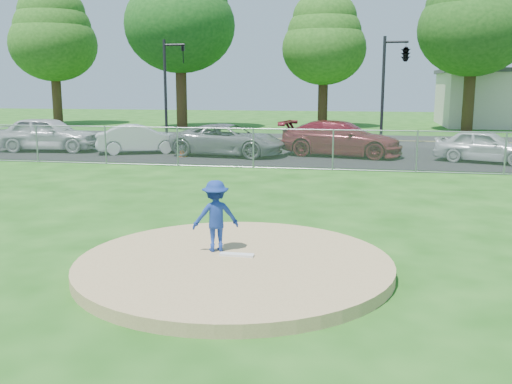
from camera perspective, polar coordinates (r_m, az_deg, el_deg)
ground at (r=19.50m, az=4.39°, el=1.41°), size 120.00×120.00×0.00m
pitchers_mound at (r=9.85m, az=-2.19°, el=-7.29°), size 5.40×5.40×0.20m
pitching_rubber at (r=10.00m, az=-1.93°, el=-6.29°), size 0.60×0.15×0.04m
chain_link_fence at (r=21.36m, az=5.02°, el=4.24°), size 40.00×0.06×1.50m
parking_lot at (r=25.90m, az=6.00°, el=3.70°), size 50.00×8.00×0.01m
street at (r=33.34m, az=7.09°, el=5.23°), size 60.00×7.00×0.01m
tree_far_left at (r=48.69m, az=-19.65°, el=14.73°), size 6.72×6.72×10.74m
tree_left at (r=42.52m, az=-7.66°, el=17.51°), size 7.84×7.84×12.53m
tree_center at (r=43.36m, az=6.83°, el=15.04°), size 6.16×6.16×9.84m
tree_right at (r=41.94m, az=21.00°, el=16.20°), size 7.28×7.28×11.63m
traffic_signal_left at (r=32.97m, az=-8.68°, el=10.98°), size 1.28×0.20×5.60m
traffic_signal_center at (r=31.21m, az=14.52°, el=13.08°), size 1.42×2.48×5.60m
pitcher at (r=10.18m, az=-4.06°, el=-2.39°), size 0.95×0.77×1.28m
traffic_cone at (r=25.34m, az=-7.33°, el=4.40°), size 0.40×0.40×0.77m
parked_car_silver at (r=28.94m, az=-20.10°, el=5.48°), size 4.99×2.42×1.64m
parked_car_white at (r=26.93m, az=-11.53°, el=5.21°), size 4.17×2.86×1.30m
parked_car_gray at (r=25.48m, az=-2.79°, el=5.23°), size 5.31×2.95×1.41m
parked_car_darkred at (r=25.59m, az=8.49°, el=5.31°), size 5.67×3.17×1.55m
parked_car_pearl at (r=25.03m, az=21.92°, el=4.28°), size 4.21×2.86×1.33m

